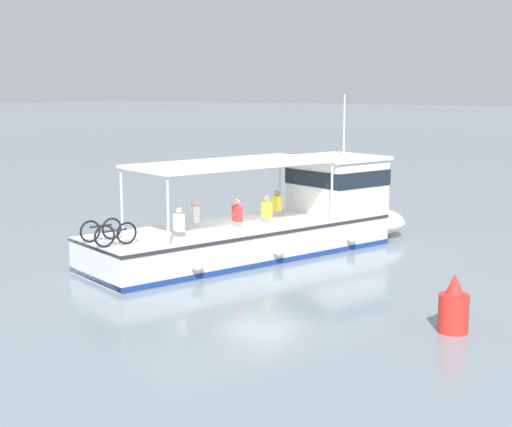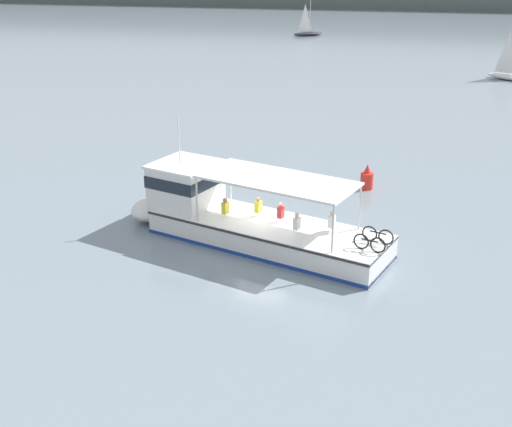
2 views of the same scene
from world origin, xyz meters
name	(u,v)px [view 2 (image 2 of 2)]	position (x,y,z in m)	size (l,w,h in m)	color
ground_plane	(263,240)	(0.00, 0.00, 0.00)	(400.00, 400.00, 0.00)	gray
ferry_main	(237,217)	(-1.20, -0.03, 1.02)	(13.05, 6.76, 5.32)	white
sailboat_near_port	(509,75)	(15.44, 44.10, 0.54)	(4.73, 3.90, 5.40)	white
sailboat_off_stern	(308,32)	(-10.29, 75.57, 0.54)	(4.72, 3.93, 5.40)	#232328
channel_buoy	(367,179)	(4.01, 8.01, 0.57)	(0.70, 0.70, 1.40)	red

